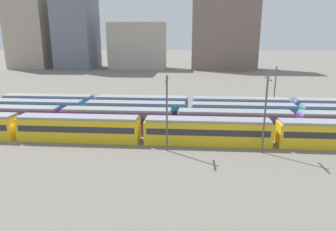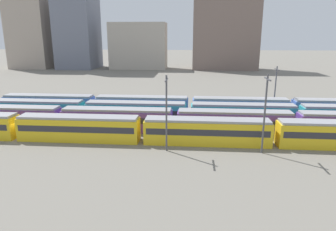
{
  "view_description": "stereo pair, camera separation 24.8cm",
  "coord_description": "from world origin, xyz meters",
  "px_view_note": "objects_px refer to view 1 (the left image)",
  "views": [
    {
      "loc": [
        26.59,
        -41.76,
        15.1
      ],
      "look_at": [
        22.7,
        7.8,
        2.04
      ],
      "focal_mm": 32.35,
      "sensor_mm": 36.0,
      "label": 1
    },
    {
      "loc": [
        26.84,
        -41.74,
        15.1
      ],
      "look_at": [
        22.7,
        7.8,
        2.04
      ],
      "focal_mm": 32.35,
      "sensor_mm": 36.0,
      "label": 2
    }
  ],
  "objects_px": {
    "train_track_0": "(142,129)",
    "train_track_1": "(295,123)",
    "catenary_pole_1": "(275,88)",
    "train_track_2": "(242,114)",
    "train_track_3": "(290,108)",
    "catenary_pole_0": "(167,110)",
    "catenary_pole_2": "(265,111)"
  },
  "relations": [
    {
      "from": "train_track_0",
      "to": "catenary_pole_2",
      "type": "height_order",
      "value": "catenary_pole_2"
    },
    {
      "from": "train_track_0",
      "to": "catenary_pole_1",
      "type": "bearing_deg",
      "value": 38.26
    },
    {
      "from": "train_track_0",
      "to": "train_track_1",
      "type": "bearing_deg",
      "value": 12.53
    },
    {
      "from": "catenary_pole_1",
      "to": "catenary_pole_2",
      "type": "xyz_separation_m",
      "value": [
        -6.76,
        -21.45,
        0.51
      ]
    },
    {
      "from": "catenary_pole_2",
      "to": "train_track_3",
      "type": "bearing_deg",
      "value": 63.82
    },
    {
      "from": "train_track_3",
      "to": "catenary_pole_0",
      "type": "relative_size",
      "value": 10.93
    },
    {
      "from": "train_track_0",
      "to": "train_track_2",
      "type": "relative_size",
      "value": 0.8
    },
    {
      "from": "catenary_pole_1",
      "to": "train_track_2",
      "type": "bearing_deg",
      "value": -132.29
    },
    {
      "from": "train_track_2",
      "to": "catenary_pole_0",
      "type": "distance_m",
      "value": 18.67
    },
    {
      "from": "catenary_pole_1",
      "to": "train_track_0",
      "type": "bearing_deg",
      "value": -141.74
    },
    {
      "from": "train_track_0",
      "to": "catenary_pole_0",
      "type": "xyz_separation_m",
      "value": [
        3.91,
        -3.24,
        3.79
      ]
    },
    {
      "from": "train_track_1",
      "to": "catenary_pole_0",
      "type": "height_order",
      "value": "catenary_pole_0"
    },
    {
      "from": "catenary_pole_1",
      "to": "catenary_pole_2",
      "type": "bearing_deg",
      "value": -107.5
    },
    {
      "from": "train_track_2",
      "to": "catenary_pole_2",
      "type": "height_order",
      "value": "catenary_pole_2"
    },
    {
      "from": "train_track_2",
      "to": "catenary_pole_0",
      "type": "bearing_deg",
      "value": -131.72
    },
    {
      "from": "train_track_3",
      "to": "catenary_pole_0",
      "type": "height_order",
      "value": "catenary_pole_0"
    },
    {
      "from": "train_track_3",
      "to": "catenary_pole_1",
      "type": "bearing_deg",
      "value": 129.71
    },
    {
      "from": "catenary_pole_0",
      "to": "catenary_pole_1",
      "type": "xyz_separation_m",
      "value": [
        19.5,
        21.71,
        -0.4
      ]
    },
    {
      "from": "train_track_3",
      "to": "catenary_pole_2",
      "type": "distance_m",
      "value": 21.08
    },
    {
      "from": "train_track_1",
      "to": "catenary_pole_0",
      "type": "xyz_separation_m",
      "value": [
        -19.49,
        -8.44,
        3.79
      ]
    },
    {
      "from": "train_track_2",
      "to": "train_track_0",
      "type": "bearing_deg",
      "value": -147.11
    },
    {
      "from": "catenary_pole_0",
      "to": "train_track_1",
      "type": "bearing_deg",
      "value": 23.42
    },
    {
      "from": "train_track_1",
      "to": "train_track_3",
      "type": "distance_m",
      "value": 10.67
    },
    {
      "from": "catenary_pole_2",
      "to": "train_track_2",
      "type": "bearing_deg",
      "value": 92.44
    },
    {
      "from": "train_track_0",
      "to": "train_track_2",
      "type": "xyz_separation_m",
      "value": [
        16.08,
        10.4,
        0.0
      ]
    },
    {
      "from": "train_track_0",
      "to": "train_track_3",
      "type": "distance_m",
      "value": 30.14
    },
    {
      "from": "train_track_1",
      "to": "catenary_pole_1",
      "type": "height_order",
      "value": "catenary_pole_1"
    },
    {
      "from": "train_track_0",
      "to": "catenary_pole_2",
      "type": "distance_m",
      "value": 17.36
    },
    {
      "from": "train_track_0",
      "to": "train_track_2",
      "type": "height_order",
      "value": "same"
    },
    {
      "from": "catenary_pole_0",
      "to": "catenary_pole_2",
      "type": "xyz_separation_m",
      "value": [
        12.74,
        0.26,
        0.11
      ]
    },
    {
      "from": "train_track_1",
      "to": "catenary_pole_1",
      "type": "bearing_deg",
      "value": 89.97
    },
    {
      "from": "train_track_0",
      "to": "train_track_1",
      "type": "distance_m",
      "value": 23.98
    }
  ]
}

